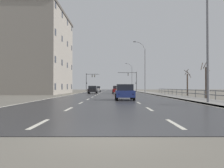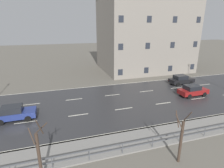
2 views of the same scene
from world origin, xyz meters
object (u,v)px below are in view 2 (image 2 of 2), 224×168
object	(u,v)px
car_distant	(181,80)
brick_building	(144,32)
car_far_right	(193,90)
car_far_left	(14,113)

from	to	relation	value
car_distant	brick_building	size ratio (longest dim) A/B	0.22
brick_building	car_far_right	bearing A→B (deg)	-2.31
car_distant	car_far_left	bearing A→B (deg)	-78.60
car_far_left	brick_building	world-z (taller)	brick_building
car_distant	car_far_right	xyz separation A→B (m)	(4.98, -1.83, 0.00)
car_distant	car_far_right	distance (m)	5.31
car_far_left	brick_building	xyz separation A→B (m)	(-17.58, 23.41, 7.28)
car_far_left	brick_building	distance (m)	30.17
car_far_right	brick_building	xyz separation A→B (m)	(-17.33, 0.70, 7.28)
car_far_left	car_far_right	bearing A→B (deg)	89.98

